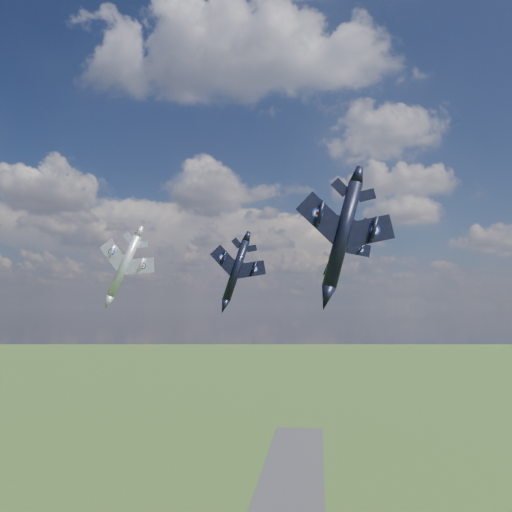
% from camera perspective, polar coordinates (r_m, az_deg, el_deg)
% --- Properties ---
extents(jet_lead_navy, '(15.75, 18.13, 6.42)m').
position_cam_1_polar(jet_lead_navy, '(87.66, -2.30, -1.65)').
color(jet_lead_navy, black).
extents(jet_right_navy, '(14.17, 17.11, 5.90)m').
position_cam_1_polar(jet_right_navy, '(50.66, 9.87, 2.47)').
color(jet_right_navy, black).
extents(jet_high_navy, '(13.49, 17.05, 9.20)m').
position_cam_1_polar(jet_high_navy, '(103.28, 10.22, 1.18)').
color(jet_high_navy, black).
extents(jet_left_silver, '(11.87, 16.05, 7.68)m').
position_cam_1_polar(jet_left_silver, '(91.76, -14.83, -1.11)').
color(jet_left_silver, '#95969F').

